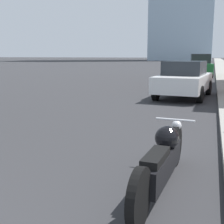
% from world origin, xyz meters
% --- Properties ---
extents(motorcycle, '(0.62, 2.73, 0.81)m').
position_xyz_m(motorcycle, '(2.81, 3.83, 0.40)').
color(motorcycle, black).
rests_on(motorcycle, ground_plane).
extents(parked_car_white, '(2.27, 4.49, 1.55)m').
position_xyz_m(parked_car_white, '(2.26, 13.39, 0.79)').
color(parked_car_white, silver).
rests_on(parked_car_white, ground_plane).
extents(parked_car_green, '(2.21, 4.68, 1.87)m').
position_xyz_m(parked_car_green, '(2.36, 26.75, 0.92)').
color(parked_car_green, '#1E6B33').
rests_on(parked_car_green, ground_plane).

